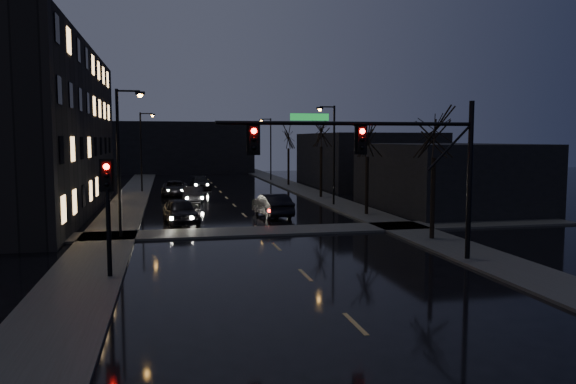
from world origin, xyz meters
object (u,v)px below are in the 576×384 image
oncoming_car_d (201,183)px  oncoming_car_b (193,195)px  oncoming_car_a (181,211)px  lead_car (272,205)px  oncoming_car_c (175,188)px

oncoming_car_d → oncoming_car_b: bearing=-100.0°
oncoming_car_a → oncoming_car_b: bearing=75.9°
oncoming_car_b → lead_car: lead_car is taller
oncoming_car_b → oncoming_car_a: bearing=-89.6°
oncoming_car_a → oncoming_car_b: 11.49m
oncoming_car_b → lead_car: (4.98, -9.48, 0.12)m
oncoming_car_a → oncoming_car_d: 24.78m
oncoming_car_d → oncoming_car_c: bearing=-117.2°
oncoming_car_a → lead_car: oncoming_car_a is taller
oncoming_car_a → oncoming_car_d: size_ratio=1.00×
oncoming_car_b → lead_car: bearing=-55.4°
oncoming_car_b → oncoming_car_d: 13.30m
oncoming_car_b → oncoming_car_d: oncoming_car_b is taller
oncoming_car_c → oncoming_car_d: bearing=69.2°
oncoming_car_d → lead_car: (3.60, -22.71, 0.12)m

